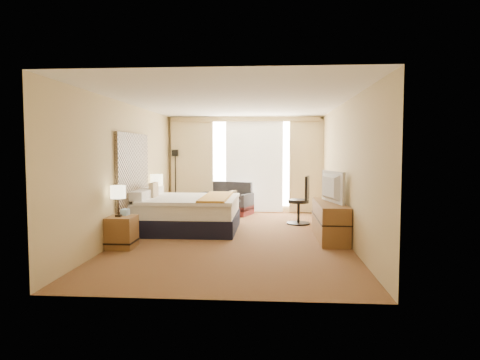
# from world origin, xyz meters

# --- Properties ---
(floor) EXTENTS (4.20, 7.00, 0.02)m
(floor) POSITION_xyz_m (0.00, 0.00, 0.00)
(floor) COLOR #5B221A
(floor) RESTS_ON ground
(ceiling) EXTENTS (4.20, 7.00, 0.02)m
(ceiling) POSITION_xyz_m (0.00, 0.00, 2.60)
(ceiling) COLOR white
(ceiling) RESTS_ON wall_back
(wall_back) EXTENTS (4.20, 0.02, 2.60)m
(wall_back) POSITION_xyz_m (0.00, 3.50, 1.30)
(wall_back) COLOR tan
(wall_back) RESTS_ON ground
(wall_front) EXTENTS (4.20, 0.02, 2.60)m
(wall_front) POSITION_xyz_m (0.00, -3.50, 1.30)
(wall_front) COLOR tan
(wall_front) RESTS_ON ground
(wall_left) EXTENTS (0.02, 7.00, 2.60)m
(wall_left) POSITION_xyz_m (-2.10, 0.00, 1.30)
(wall_left) COLOR tan
(wall_left) RESTS_ON ground
(wall_right) EXTENTS (0.02, 7.00, 2.60)m
(wall_right) POSITION_xyz_m (2.10, 0.00, 1.30)
(wall_right) COLOR tan
(wall_right) RESTS_ON ground
(headboard) EXTENTS (0.06, 1.85, 1.50)m
(headboard) POSITION_xyz_m (-2.06, 0.20, 1.28)
(headboard) COLOR black
(headboard) RESTS_ON wall_left
(nightstand_left) EXTENTS (0.45, 0.52, 0.55)m
(nightstand_left) POSITION_xyz_m (-1.87, -1.05, 0.28)
(nightstand_left) COLOR brown
(nightstand_left) RESTS_ON floor
(nightstand_right) EXTENTS (0.45, 0.52, 0.55)m
(nightstand_right) POSITION_xyz_m (-1.87, 1.45, 0.28)
(nightstand_right) COLOR brown
(nightstand_right) RESTS_ON floor
(media_dresser) EXTENTS (0.50, 1.80, 0.70)m
(media_dresser) POSITION_xyz_m (1.83, 0.00, 0.35)
(media_dresser) COLOR brown
(media_dresser) RESTS_ON floor
(window) EXTENTS (2.30, 0.02, 2.30)m
(window) POSITION_xyz_m (0.25, 3.47, 1.32)
(window) COLOR silver
(window) RESTS_ON wall_back
(curtains) EXTENTS (4.12, 0.19, 2.56)m
(curtains) POSITION_xyz_m (-0.00, 3.39, 1.41)
(curtains) COLOR beige
(curtains) RESTS_ON floor
(bed) EXTENTS (2.08, 1.90, 1.01)m
(bed) POSITION_xyz_m (-1.06, 0.65, 0.37)
(bed) COLOR black
(bed) RESTS_ON floor
(loveseat) EXTENTS (1.51, 1.13, 0.84)m
(loveseat) POSITION_xyz_m (-0.47, 3.04, 0.28)
(loveseat) COLOR #5D1D1A
(loveseat) RESTS_ON floor
(floor_lamp) EXTENTS (0.22, 0.22, 1.71)m
(floor_lamp) POSITION_xyz_m (-1.90, 3.30, 1.21)
(floor_lamp) COLOR black
(floor_lamp) RESTS_ON floor
(desk_chair) EXTENTS (0.54, 0.54, 1.11)m
(desk_chair) POSITION_xyz_m (1.40, 1.58, 0.49)
(desk_chair) COLOR black
(desk_chair) RESTS_ON floor
(lamp_left) EXTENTS (0.26, 0.26, 0.54)m
(lamp_left) POSITION_xyz_m (-1.91, -1.09, 0.97)
(lamp_left) COLOR black
(lamp_left) RESTS_ON nightstand_left
(lamp_right) EXTENTS (0.28, 0.28, 0.59)m
(lamp_right) POSITION_xyz_m (-1.91, 1.42, 1.01)
(lamp_right) COLOR black
(lamp_right) RESTS_ON nightstand_right
(tissue_box) EXTENTS (0.15, 0.15, 0.11)m
(tissue_box) POSITION_xyz_m (-1.85, -0.91, 0.61)
(tissue_box) COLOR #8EB4DB
(tissue_box) RESTS_ON nightstand_left
(telephone) EXTENTS (0.17, 0.14, 0.06)m
(telephone) POSITION_xyz_m (-1.88, 1.49, 0.58)
(telephone) COLOR black
(telephone) RESTS_ON nightstand_right
(television) EXTENTS (0.37, 1.04, 0.60)m
(television) POSITION_xyz_m (1.78, -0.01, 1.00)
(television) COLOR black
(television) RESTS_ON media_dresser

